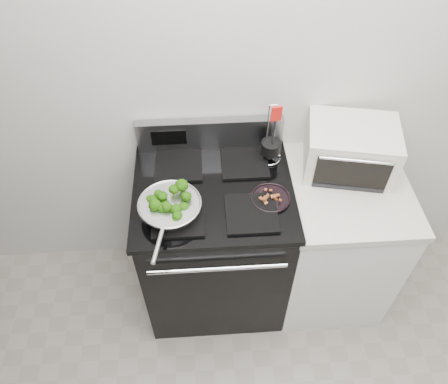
{
  "coord_description": "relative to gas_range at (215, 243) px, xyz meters",
  "views": [
    {
      "loc": [
        -0.34,
        -0.02,
        2.54
      ],
      "look_at": [
        -0.25,
        1.36,
        0.98
      ],
      "focal_mm": 35.0,
      "sensor_mm": 36.0,
      "label": 1
    }
  ],
  "objects": [
    {
      "name": "utensil_holder",
      "position": [
        0.3,
        0.19,
        0.53
      ],
      "size": [
        0.11,
        0.11,
        0.35
      ],
      "rotation": [
        0.0,
        0.0,
        0.15
      ],
      "color": "silver",
      "rests_on": "gas_range"
    },
    {
      "name": "back_wall",
      "position": [
        0.3,
        0.34,
        0.86
      ],
      "size": [
        4.0,
        0.02,
        2.7
      ],
      "primitive_type": "cube",
      "color": "silver",
      "rests_on": "ground"
    },
    {
      "name": "skillet",
      "position": [
        -0.2,
        -0.15,
        0.51
      ],
      "size": [
        0.3,
        0.46,
        0.06
      ],
      "rotation": [
        0.0,
        0.0,
        -0.2
      ],
      "color": "silver",
      "rests_on": "gas_range"
    },
    {
      "name": "toaster_oven",
      "position": [
        0.7,
        0.14,
        0.56
      ],
      "size": [
        0.49,
        0.41,
        0.25
      ],
      "rotation": [
        0.0,
        0.0,
        -0.2
      ],
      "color": "beige",
      "rests_on": "counter"
    },
    {
      "name": "broccoli_pile",
      "position": [
        -0.2,
        -0.15,
        0.53
      ],
      "size": [
        0.23,
        0.23,
        0.08
      ],
      "primitive_type": null,
      "color": "black",
      "rests_on": "skillet"
    },
    {
      "name": "bacon_plate",
      "position": [
        0.27,
        -0.09,
        0.48
      ],
      "size": [
        0.19,
        0.19,
        0.04
      ],
      "rotation": [
        0.0,
        0.0,
        -0.23
      ],
      "color": "black",
      "rests_on": "gas_range"
    },
    {
      "name": "counter",
      "position": [
        0.68,
        -0.0,
        -0.03
      ],
      "size": [
        0.62,
        0.68,
        0.92
      ],
      "color": "white",
      "rests_on": "floor"
    },
    {
      "name": "gas_range",
      "position": [
        0.0,
        0.0,
        0.0
      ],
      "size": [
        0.79,
        0.69,
        1.13
      ],
      "color": "black",
      "rests_on": "floor"
    }
  ]
}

